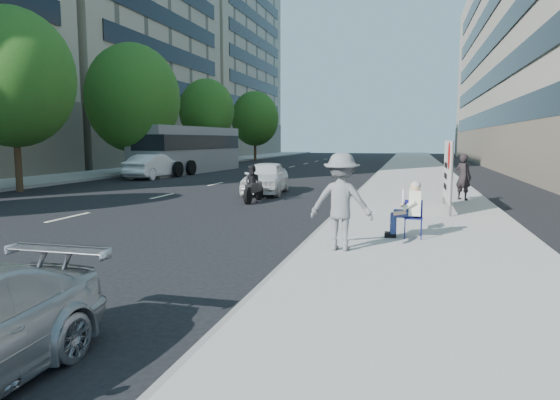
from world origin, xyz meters
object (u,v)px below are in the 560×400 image
(protest_banner, at_px, (448,171))
(white_sedan_mid, at_px, (154,166))
(seated_protester, at_px, (409,206))
(bus, at_px, (190,150))
(white_sedan_near, at_px, (266,177))
(pedestrian_woman, at_px, (463,177))
(motorcycle, at_px, (253,186))
(jogger, at_px, (341,202))

(protest_banner, bearing_deg, white_sedan_mid, 145.80)
(protest_banner, bearing_deg, seated_protester, -102.97)
(white_sedan_mid, relative_size, bus, 0.37)
(seated_protester, height_order, white_sedan_near, seated_protester)
(pedestrian_woman, height_order, motorcycle, pedestrian_woman)
(motorcycle, bearing_deg, bus, 124.72)
(motorcycle, bearing_deg, protest_banner, -8.69)
(white_sedan_mid, bearing_deg, jogger, 130.87)
(seated_protester, distance_m, pedestrian_woman, 8.16)
(protest_banner, xyz_separation_m, bus, (-16.74, 16.96, 0.23))
(protest_banner, distance_m, bus, 23.83)
(pedestrian_woman, distance_m, motorcycle, 7.84)
(seated_protester, bearing_deg, white_sedan_mid, 133.35)
(motorcycle, relative_size, bus, 0.17)
(pedestrian_woman, bearing_deg, motorcycle, 51.52)
(protest_banner, bearing_deg, bus, 134.63)
(seated_protester, xyz_separation_m, white_sedan_mid, (-15.35, 16.26, -0.13))
(pedestrian_woman, relative_size, white_sedan_mid, 0.38)
(motorcycle, bearing_deg, white_sedan_near, 99.99)
(seated_protester, relative_size, white_sedan_mid, 0.29)
(seated_protester, relative_size, jogger, 0.66)
(seated_protester, xyz_separation_m, white_sedan_near, (-6.17, 9.55, -0.15))
(jogger, distance_m, motorcycle, 9.23)
(pedestrian_woman, distance_m, white_sedan_mid, 19.18)
(seated_protester, height_order, motorcycle, seated_protester)
(seated_protester, height_order, jogger, jogger)
(bus, bearing_deg, jogger, -54.70)
(pedestrian_woman, height_order, white_sedan_near, pedestrian_woman)
(white_sedan_near, bearing_deg, bus, 120.75)
(pedestrian_woman, relative_size, protest_banner, 0.56)
(jogger, distance_m, white_sedan_mid, 22.77)
(white_sedan_mid, bearing_deg, white_sedan_near, 146.62)
(jogger, height_order, bus, bus)
(seated_protester, relative_size, motorcycle, 0.64)
(protest_banner, relative_size, motorcycle, 1.50)
(motorcycle, bearing_deg, white_sedan_mid, 136.74)
(bus, bearing_deg, white_sedan_mid, -83.53)
(seated_protester, bearing_deg, jogger, -128.38)
(white_sedan_near, distance_m, motorcycle, 3.16)
(white_sedan_mid, bearing_deg, pedestrian_woman, 157.07)
(pedestrian_woman, distance_m, white_sedan_near, 8.26)
(white_sedan_near, xyz_separation_m, white_sedan_mid, (-9.18, 6.72, 0.03))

